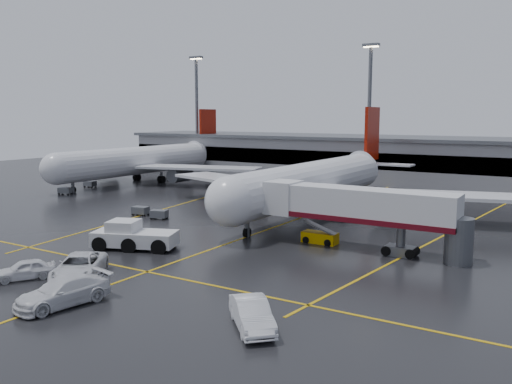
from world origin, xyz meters
The scene contains 22 objects.
ground centered at (0.00, 0.00, 0.00)m, with size 220.00×220.00×0.00m, color black.
apron_line_centre centered at (0.00, 0.00, 0.01)m, with size 0.25×90.00×0.02m, color gold.
apron_line_stop centered at (0.00, -22.00, 0.01)m, with size 60.00×0.25×0.02m, color gold.
apron_line_left centered at (-20.00, 10.00, 0.01)m, with size 0.25×70.00×0.02m, color gold.
apron_line_right centered at (18.00, 10.00, 0.01)m, with size 0.25×70.00×0.02m, color gold.
terminal centered at (0.00, 47.93, 4.32)m, with size 122.00×19.00×8.60m.
light_mast_left centered at (-45.00, 42.00, 14.47)m, with size 3.00×1.20×25.45m.
light_mast_mid centered at (-5.00, 42.00, 14.47)m, with size 3.00×1.20×25.45m.
main_airliner centered at (0.00, 9.70, 4.21)m, with size 48.80×45.60×14.10m.
second_airliner centered at (-42.00, 21.70, 4.21)m, with size 48.80×45.60×14.10m.
jet_bridge centered at (11.87, -6.00, 3.93)m, with size 19.90×3.40×6.05m.
pushback_tractor centered at (-6.57, -16.95, 1.12)m, with size 8.50×5.84×2.82m.
belt_loader centered at (7.66, -5.40, 0.55)m, with size 3.57×1.71×2.25m.
service_van_a centered at (-3.14, -26.19, 0.96)m, with size 3.18×6.91×1.92m, color silver.
service_van_b centered at (0.64, -30.70, 0.94)m, with size 2.63×6.47×1.88m, color silver.
service_van_c centered at (13.52, -27.32, 0.90)m, with size 1.90×5.46×1.80m, color white.
service_van_d centered at (-6.70, -28.48, 0.77)m, with size 1.83×4.54×1.55m, color white.
baggage_cart_a centered at (-14.49, -4.52, 0.63)m, with size 2.32×1.89×1.12m.
baggage_cart_b centered at (-18.25, -3.87, 0.63)m, with size 2.18×1.59×1.12m.
baggage_cart_c centered at (-13.07, 5.96, 0.63)m, with size 2.18×1.60×1.12m.
baggage_cart_d centered at (-45.04, 11.18, 0.63)m, with size 2.12×1.49×1.12m.
baggage_cart_e centered at (-41.59, 3.13, 0.63)m, with size 2.34×1.94×1.12m.
Camera 1 is at (29.97, -53.19, 12.68)m, focal length 37.61 mm.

